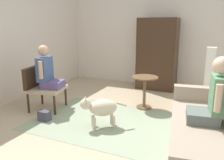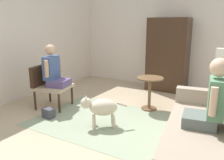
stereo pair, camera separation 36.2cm
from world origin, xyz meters
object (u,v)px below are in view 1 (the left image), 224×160
at_px(column_lamp, 209,78).
at_px(round_end_table, 145,87).
at_px(person_on_armchair, 47,71).
at_px(armoire_cabinet, 157,54).
at_px(handbag, 45,116).
at_px(armchair, 41,84).
at_px(person_on_couch, 214,97).
at_px(dog, 101,108).
at_px(couch, 214,131).

bearing_deg(column_lamp, round_end_table, -151.79).
height_order(person_on_armchair, round_end_table, person_on_armchair).
height_order(armoire_cabinet, handbag, armoire_cabinet).
relative_size(armchair, person_on_couch, 1.01).
xyz_separation_m(dog, column_lamp, (1.56, 1.79, 0.27)).
xyz_separation_m(column_lamp, handbag, (-2.60, -1.97, -0.52)).
xyz_separation_m(armchair, person_on_armchair, (0.15, 0.03, 0.28)).
xyz_separation_m(couch, armchair, (-3.19, 0.38, 0.19)).
xyz_separation_m(person_on_couch, dog, (-1.67, 0.14, -0.45)).
relative_size(person_on_couch, handbag, 4.17).
xyz_separation_m(armchair, column_lamp, (3.04, 1.51, 0.10)).
relative_size(person_on_couch, round_end_table, 1.29).
distance_m(armchair, armoire_cabinet, 3.04).
bearing_deg(dog, handbag, -170.45).
bearing_deg(round_end_table, person_on_couch, -45.77).
relative_size(person_on_armchair, column_lamp, 0.68).
bearing_deg(column_lamp, handbag, -142.86).
bearing_deg(armchair, round_end_table, 25.23).
bearing_deg(armchair, handbag, -46.37).
relative_size(person_on_armchair, handbag, 4.09).
relative_size(armchair, column_lamp, 0.70).
bearing_deg(person_on_couch, person_on_armchair, 171.32).
bearing_deg(column_lamp, armchair, -153.61).
bearing_deg(person_on_armchair, couch, -7.78).
bearing_deg(handbag, column_lamp, 37.14).
bearing_deg(handbag, person_on_armchair, 120.55).
xyz_separation_m(person_on_couch, column_lamp, (-0.11, 1.93, -0.18)).
relative_size(person_on_armchair, round_end_table, 1.27).
xyz_separation_m(round_end_table, armoire_cabinet, (-0.15, 1.59, 0.48)).
bearing_deg(dog, armchair, 169.03).
bearing_deg(person_on_couch, armoire_cabinet, 116.10).
distance_m(person_on_couch, person_on_armchair, 3.03).
xyz_separation_m(armchair, person_on_couch, (3.14, -0.42, 0.28)).
bearing_deg(handbag, dog, 9.55).
bearing_deg(round_end_table, armoire_cabinet, 95.23).
bearing_deg(armchair, person_on_armchair, 12.67).
distance_m(round_end_table, armoire_cabinet, 1.66).
distance_m(couch, armchair, 3.22).
bearing_deg(armoire_cabinet, column_lamp, -36.23).
bearing_deg(handbag, armoire_cabinet, 66.26).
bearing_deg(column_lamp, dog, -131.05).
xyz_separation_m(couch, dog, (-1.71, 0.10, 0.02)).
distance_m(armchair, person_on_couch, 3.18).
bearing_deg(dog, person_on_armchair, 166.48).
distance_m(armchair, dog, 1.51).
relative_size(couch, round_end_table, 3.08).
distance_m(dog, column_lamp, 2.39).
bearing_deg(couch, person_on_couch, -136.35).
relative_size(armchair, dog, 1.31).
bearing_deg(round_end_table, dog, -108.73).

